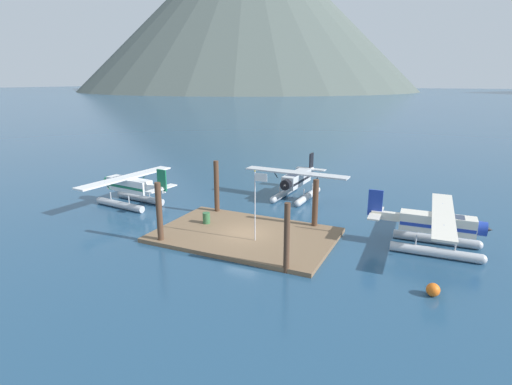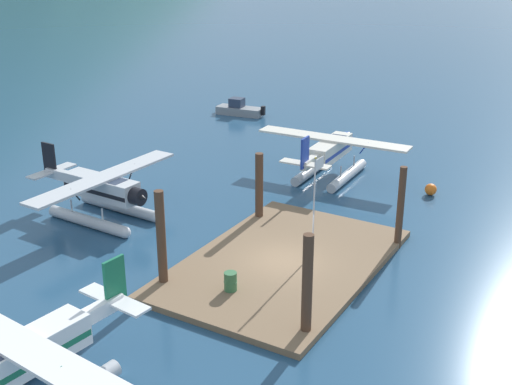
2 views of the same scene
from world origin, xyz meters
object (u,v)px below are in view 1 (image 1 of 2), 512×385
(fuel_drum, at_px, (206,218))
(seaplane_silver_bow_centre, at_px, (296,182))
(seaplane_cream_stbd_fwd, at_px, (437,228))
(flagpole, at_px, (257,197))
(seaplane_white_port_fwd, at_px, (129,188))
(mooring_buoy, at_px, (433,290))

(fuel_drum, xyz_separation_m, seaplane_silver_bow_centre, (3.66, 10.90, 0.84))
(seaplane_silver_bow_centre, xyz_separation_m, seaplane_cream_stbd_fwd, (13.04, -8.12, 0.00))
(flagpole, distance_m, seaplane_cream_stbd_fwd, 12.48)
(seaplane_cream_stbd_fwd, bearing_deg, seaplane_white_port_fwd, -178.50)
(mooring_buoy, distance_m, seaplane_silver_bow_centre, 19.97)
(flagpole, relative_size, mooring_buoy, 6.93)
(fuel_drum, bearing_deg, mooring_buoy, -13.47)
(mooring_buoy, distance_m, seaplane_white_port_fwd, 27.24)
(flagpole, xyz_separation_m, mooring_buoy, (11.68, -2.43, -3.17))
(fuel_drum, distance_m, seaplane_cream_stbd_fwd, 16.95)
(flagpole, distance_m, seaplane_white_port_fwd, 15.41)
(fuel_drum, bearing_deg, seaplane_cream_stbd_fwd, 9.44)
(fuel_drum, bearing_deg, flagpole, -17.22)
(seaplane_silver_bow_centre, distance_m, seaplane_white_port_fwd, 15.97)
(mooring_buoy, bearing_deg, seaplane_cream_stbd_fwd, 91.32)
(seaplane_silver_bow_centre, distance_m, seaplane_cream_stbd_fwd, 15.36)
(mooring_buoy, xyz_separation_m, seaplane_silver_bow_centre, (-13.20, 14.94, 1.21))
(seaplane_silver_bow_centre, bearing_deg, seaplane_white_port_fwd, -146.50)
(seaplane_silver_bow_centre, xyz_separation_m, seaplane_white_port_fwd, (-13.32, -8.82, 0.00))
(fuel_drum, height_order, seaplane_white_port_fwd, seaplane_white_port_fwd)
(seaplane_white_port_fwd, bearing_deg, seaplane_silver_bow_centre, 33.50)
(fuel_drum, distance_m, seaplane_white_port_fwd, 9.92)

